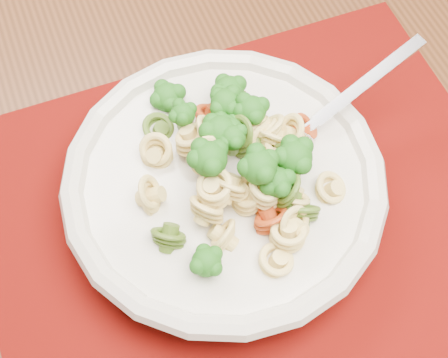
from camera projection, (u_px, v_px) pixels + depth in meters
name	position (u px, v px, depth m)	size (l,w,h in m)	color
dining_table	(180.00, 129.00, 0.68)	(1.58, 1.07, 0.72)	#4F2B16
placemat	(249.00, 210.00, 0.54)	(0.45, 0.35, 0.00)	#4F0A03
pasta_bowl	(224.00, 185.00, 0.52)	(0.27, 0.27, 0.05)	beige
pasta_broccoli_heap	(224.00, 175.00, 0.50)	(0.23, 0.23, 0.06)	#ECDA74
fork	(293.00, 140.00, 0.52)	(0.19, 0.02, 0.01)	silver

